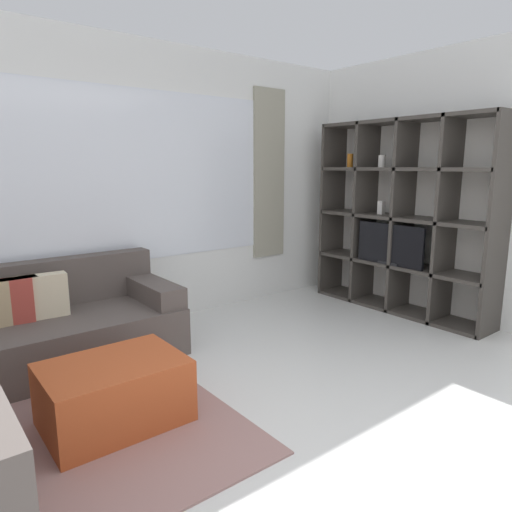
# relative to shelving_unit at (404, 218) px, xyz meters

# --- Properties ---
(ground_plane) EXTENTS (16.00, 16.00, 0.00)m
(ground_plane) POSITION_rel_shelving_unit_xyz_m (-2.39, -1.69, -1.00)
(ground_plane) COLOR silver
(wall_back) EXTENTS (6.34, 0.11, 2.70)m
(wall_back) POSITION_rel_shelving_unit_xyz_m (-2.39, 1.33, 0.35)
(wall_back) COLOR white
(wall_back) RESTS_ON ground_plane
(wall_right) EXTENTS (0.07, 4.19, 2.70)m
(wall_right) POSITION_rel_shelving_unit_xyz_m (0.21, -0.20, 0.35)
(wall_right) COLOR white
(wall_right) RESTS_ON ground_plane
(area_rug) EXTENTS (2.08, 1.94, 0.01)m
(area_rug) POSITION_rel_shelving_unit_xyz_m (-3.72, -0.22, -1.00)
(area_rug) COLOR gray
(area_rug) RESTS_ON ground_plane
(shelving_unit) EXTENTS (0.42, 2.01, 2.02)m
(shelving_unit) POSITION_rel_shelving_unit_xyz_m (0.00, 0.00, 0.00)
(shelving_unit) COLOR silver
(shelving_unit) RESTS_ON ground_plane
(couch_main) EXTENTS (1.90, 0.90, 0.78)m
(couch_main) POSITION_rel_shelving_unit_xyz_m (-3.38, 0.84, -0.71)
(couch_main) COLOR #564C47
(couch_main) RESTS_ON ground_plane
(ottoman) EXTENTS (0.81, 0.58, 0.40)m
(ottoman) POSITION_rel_shelving_unit_xyz_m (-3.32, -0.29, -0.81)
(ottoman) COLOR #B74C23
(ottoman) RESTS_ON ground_plane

